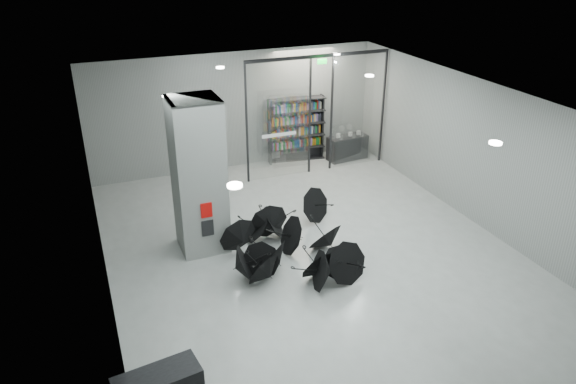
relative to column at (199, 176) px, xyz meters
name	(u,v)px	position (x,y,z in m)	size (l,w,h in m)	color
room	(325,159)	(2.50, -2.00, 0.84)	(14.00, 14.02, 4.01)	gray
column	(199,176)	(0.00, 0.00, 0.00)	(1.20, 1.20, 4.00)	slate
fire_cabinet	(206,210)	(0.00, -0.62, -0.65)	(0.28, 0.04, 0.38)	#A50A07
info_panel	(208,228)	(0.00, -0.62, -1.15)	(0.30, 0.03, 0.42)	black
exit_sign	(322,61)	(4.90, 3.30, 1.82)	(0.30, 0.06, 0.15)	#0CE533
glass_partition	(318,110)	(4.89, 3.50, 0.18)	(5.06, 0.08, 4.00)	silver
bookshelf	(296,129)	(4.63, 4.75, -0.85)	(2.08, 0.42, 2.29)	black
shop_counter	(347,148)	(6.38, 4.07, -1.56)	(1.46, 0.58, 0.87)	black
umbrella_cluster	(289,249)	(1.84, -1.49, -1.69)	(4.10, 4.41, 1.28)	black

